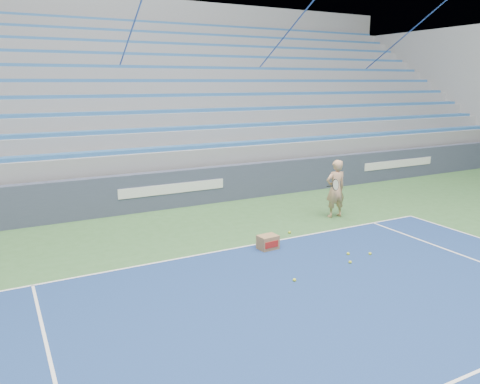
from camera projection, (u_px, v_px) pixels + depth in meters
name	position (u px, v px, depth m)	size (l,w,h in m)	color
sponsor_barrier	(171.00, 189.00, 13.69)	(30.00, 0.32, 1.10)	#394057
bleachers	(120.00, 115.00, 18.18)	(31.00, 9.15, 7.30)	gray
tennis_player	(336.00, 189.00, 12.66)	(0.91, 0.83, 1.59)	tan
ball_box	(268.00, 242.00, 10.33)	(0.45, 0.36, 0.32)	#916B46
tennis_ball_0	(348.00, 254.00, 9.99)	(0.07, 0.07, 0.07)	#C2D42B
tennis_ball_1	(350.00, 262.00, 9.52)	(0.07, 0.07, 0.07)	#C2D42B
tennis_ball_2	(289.00, 232.00, 11.42)	(0.07, 0.07, 0.07)	#C2D42B
tennis_ball_3	(294.00, 280.00, 8.67)	(0.07, 0.07, 0.07)	#C2D42B
tennis_ball_4	(370.00, 254.00, 9.99)	(0.07, 0.07, 0.07)	#C2D42B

